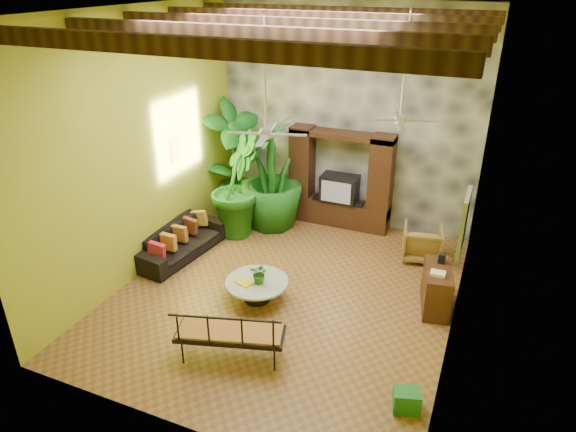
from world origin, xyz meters
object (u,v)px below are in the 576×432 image
at_px(tall_plant_b, 236,185).
at_px(ceiling_fan_front, 266,120).
at_px(sofa, 180,241).
at_px(ceiling_fan_back, 401,108).
at_px(side_console, 436,289).
at_px(tall_plant_a, 236,160).
at_px(tall_plant_c, 271,174).
at_px(coffee_table, 257,288).
at_px(iron_bench, 228,333).
at_px(entertainment_center, 340,186).
at_px(green_bin, 407,400).
at_px(wicker_armchair, 422,242).

bearing_deg(tall_plant_b, ceiling_fan_front, -50.56).
bearing_deg(sofa, ceiling_fan_back, -72.29).
bearing_deg(side_console, ceiling_fan_front, -173.08).
xyz_separation_m(tall_plant_a, tall_plant_c, (1.02, -0.22, -0.13)).
height_order(tall_plant_c, side_console, tall_plant_c).
bearing_deg(tall_plant_b, tall_plant_c, 45.07).
height_order(coffee_table, iron_bench, iron_bench).
bearing_deg(tall_plant_c, tall_plant_b, -134.93).
relative_size(sofa, iron_bench, 1.25).
bearing_deg(side_console, entertainment_center, 124.20).
height_order(entertainment_center, side_console, entertainment_center).
xyz_separation_m(tall_plant_a, coffee_table, (2.04, -3.12, -1.18)).
xyz_separation_m(entertainment_center, green_bin, (2.65, -5.17, -0.80)).
bearing_deg(ceiling_fan_front, tall_plant_b, 129.44).
distance_m(wicker_armchair, tall_plant_b, 4.25).
bearing_deg(tall_plant_c, iron_bench, -73.67).
xyz_separation_m(ceiling_fan_front, tall_plant_b, (-1.83, 2.23, -2.23)).
distance_m(ceiling_fan_back, sofa, 5.31).
relative_size(sofa, tall_plant_b, 0.95).
relative_size(ceiling_fan_back, iron_bench, 1.05).
relative_size(iron_bench, green_bin, 4.76).
distance_m(coffee_table, green_bin, 3.44).
relative_size(ceiling_fan_front, tall_plant_a, 0.65).
bearing_deg(wicker_armchair, tall_plant_a, -15.25).
xyz_separation_m(tall_plant_c, green_bin, (4.08, -4.47, -1.14)).
height_order(sofa, green_bin, sofa).
bearing_deg(coffee_table, green_bin, -27.05).
xyz_separation_m(sofa, iron_bench, (2.55, -2.52, 0.20)).
distance_m(ceiling_fan_front, green_bin, 4.61).
xyz_separation_m(entertainment_center, ceiling_fan_back, (1.60, -1.94, 2.44)).
bearing_deg(ceiling_fan_front, entertainment_center, 86.76).
distance_m(ceiling_fan_front, tall_plant_c, 3.74).
xyz_separation_m(sofa, tall_plant_a, (0.19, 2.24, 1.11)).
bearing_deg(entertainment_center, tall_plant_c, -153.81).
distance_m(tall_plant_b, coffee_table, 2.96).
xyz_separation_m(tall_plant_c, coffee_table, (1.02, -2.90, -1.04)).
bearing_deg(iron_bench, entertainment_center, 72.47).
xyz_separation_m(tall_plant_c, iron_bench, (1.33, -4.54, -0.77)).
relative_size(entertainment_center, wicker_armchair, 2.97).
distance_m(entertainment_center, iron_bench, 5.27).
bearing_deg(sofa, tall_plant_c, -23.89).
bearing_deg(sofa, tall_plant_a, 2.22).
height_order(coffee_table, green_bin, coffee_table).
height_order(sofa, tall_plant_c, tall_plant_c).
distance_m(tall_plant_a, iron_bench, 5.39).
bearing_deg(tall_plant_c, ceiling_fan_back, -22.12).
relative_size(ceiling_fan_front, tall_plant_c, 0.71).
height_order(wicker_armchair, iron_bench, iron_bench).
bearing_deg(wicker_armchair, coffee_table, 36.86).
relative_size(coffee_table, side_console, 1.15).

